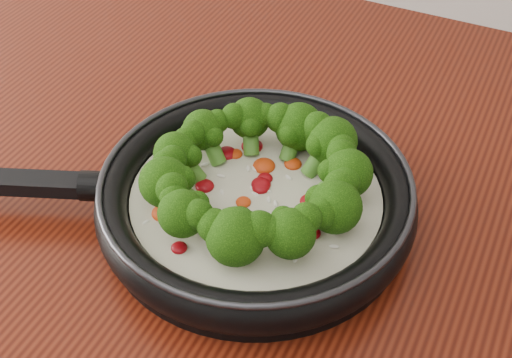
% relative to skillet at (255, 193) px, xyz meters
% --- Properties ---
extents(skillet, '(0.49, 0.39, 0.08)m').
position_rel_skillet_xyz_m(skillet, '(0.00, 0.00, 0.00)').
color(skillet, black).
rests_on(skillet, counter).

